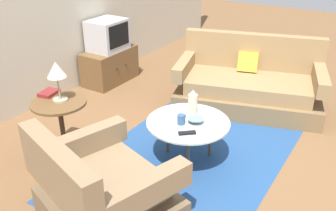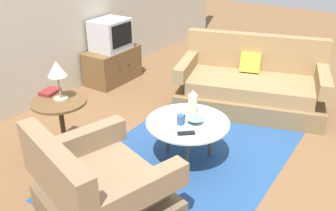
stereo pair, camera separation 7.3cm
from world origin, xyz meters
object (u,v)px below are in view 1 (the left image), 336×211
object	(u,v)px
side_table	(61,117)
tv_stand	(110,66)
coffee_table	(188,125)
vase	(193,102)
table_lamp	(56,72)
bowl	(196,121)
armchair	(103,193)
television	(108,35)
mug	(181,119)
tv_remote_dark	(187,133)
couch	(248,86)
book	(49,93)

from	to	relation	value
side_table	tv_stand	size ratio (longest dim) A/B	0.75
coffee_table	vase	bearing A→B (deg)	15.83
coffee_table	vase	xyz separation A→B (m)	(0.17, 0.05, 0.16)
coffee_table	table_lamp	distance (m)	1.35
bowl	armchair	bearing A→B (deg)	169.32
side_table	television	world-z (taller)	television
television	vase	xyz separation A→B (m)	(-1.04, -2.00, -0.14)
television	mug	distance (m)	2.39
table_lamp	vase	world-z (taller)	table_lamp
tv_stand	bowl	bearing A→B (deg)	-119.31
table_lamp	bowl	xyz separation A→B (m)	(0.61, -1.18, -0.46)
vase	tv_remote_dark	size ratio (longest dim) A/B	1.70
tv_stand	vase	xyz separation A→B (m)	(-1.04, -1.99, 0.33)
coffee_table	side_table	xyz separation A→B (m)	(-0.62, 1.10, 0.04)
couch	bowl	distance (m)	1.52
armchair	book	xyz separation A→B (m)	(0.56, 1.17, 0.36)
coffee_table	tv_remote_dark	size ratio (longest dim) A/B	5.28
vase	tv_stand	bearing A→B (deg)	62.48
coffee_table	tv_stand	xyz separation A→B (m)	(1.20, 2.04, -0.17)
tv_stand	book	size ratio (longest dim) A/B	3.90
coffee_table	tv_stand	size ratio (longest dim) A/B	0.97
tv_stand	book	xyz separation A→B (m)	(-1.75, -0.73, 0.40)
armchair	tv_stand	world-z (taller)	armchair
television	table_lamp	world-z (taller)	table_lamp
coffee_table	tv_remote_dark	distance (m)	0.24
table_lamp	mug	bearing A→B (deg)	-64.23
bowl	tv_remote_dark	distance (m)	0.23
side_table	mug	size ratio (longest dim) A/B	5.08
vase	mug	size ratio (longest dim) A/B	2.11
television	book	size ratio (longest dim) A/B	2.40
table_lamp	tv_remote_dark	size ratio (longest dim) A/B	2.57
armchair	television	bearing A→B (deg)	146.55
couch	tv_remote_dark	xyz separation A→B (m)	(-1.73, -0.07, 0.18)
tv_stand	mug	bearing A→B (deg)	-122.53
vase	mug	bearing A→B (deg)	-177.22
side_table	tv_stand	xyz separation A→B (m)	(1.82, 0.94, -0.21)
armchair	couch	bearing A→B (deg)	103.22
armchair	couch	distance (m)	2.64
coffee_table	table_lamp	size ratio (longest dim) A/B	2.05
vase	mug	xyz separation A→B (m)	(-0.24, -0.01, -0.08)
coffee_table	table_lamp	world-z (taller)	table_lamp
couch	mug	bearing A→B (deg)	70.57
coffee_table	table_lamp	xyz separation A→B (m)	(-0.59, 1.10, 0.52)
book	television	bearing A→B (deg)	11.19
couch	mug	xyz separation A→B (m)	(-1.60, 0.08, 0.22)
couch	table_lamp	size ratio (longest dim) A/B	5.00
couch	book	bearing A→B (deg)	40.16
tv_remote_dark	book	bearing A→B (deg)	-27.53
couch	vase	world-z (taller)	couch
vase	bowl	distance (m)	0.22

